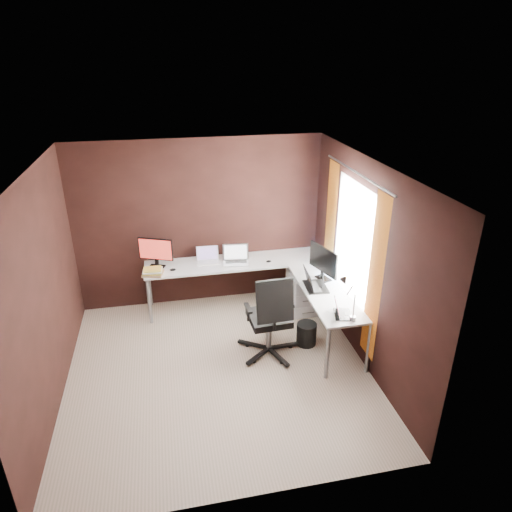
{
  "coord_description": "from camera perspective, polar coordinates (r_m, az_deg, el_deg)",
  "views": [
    {
      "loc": [
        -0.47,
        -4.52,
        3.61
      ],
      "look_at": [
        0.67,
        0.95,
        1.05
      ],
      "focal_mm": 32.0,
      "sensor_mm": 36.0,
      "label": 1
    }
  ],
  "objects": [
    {
      "name": "room",
      "position": [
        5.21,
        -1.53,
        -1.97
      ],
      "size": [
        3.6,
        3.6,
        2.5
      ],
      "color": "#C8B09C",
      "rests_on": "ground"
    },
    {
      "name": "desk",
      "position": [
        6.42,
        1.37,
        -2.55
      ],
      "size": [
        2.65,
        2.25,
        0.73
      ],
      "color": "white",
      "rests_on": "ground"
    },
    {
      "name": "drawer_pedestal",
      "position": [
        6.84,
        5.94,
        -4.48
      ],
      "size": [
        0.42,
        0.5,
        0.6
      ],
      "primitive_type": "cube",
      "color": "white",
      "rests_on": "ground"
    },
    {
      "name": "monitor_left",
      "position": [
        6.63,
        -12.43,
        0.6
      ],
      "size": [
        0.47,
        0.24,
        0.44
      ],
      "rotation": [
        0.0,
        0.0,
        -0.4
      ],
      "color": "black",
      "rests_on": "desk"
    },
    {
      "name": "monitor_right",
      "position": [
        6.18,
        8.42,
        -0.67
      ],
      "size": [
        0.22,
        0.56,
        0.47
      ],
      "rotation": [
        0.0,
        0.0,
        1.88
      ],
      "color": "black",
      "rests_on": "desk"
    },
    {
      "name": "laptop_white",
      "position": [
        6.76,
        -6.04,
        -0.31
      ],
      "size": [
        0.33,
        0.24,
        0.22
      ],
      "rotation": [
        0.0,
        0.0,
        -0.05
      ],
      "color": "white",
      "rests_on": "desk"
    },
    {
      "name": "laptop_silver",
      "position": [
        6.71,
        -2.53,
        -0.33
      ],
      "size": [
        0.41,
        0.31,
        0.25
      ],
      "rotation": [
        0.0,
        0.0,
        -0.1
      ],
      "color": "silver",
      "rests_on": "desk"
    },
    {
      "name": "laptop_black_big",
      "position": [
        6.04,
        7.15,
        -3.46
      ],
      "size": [
        0.31,
        0.41,
        0.26
      ],
      "rotation": [
        0.0,
        0.0,
        1.5
      ],
      "color": "black",
      "rests_on": "desk"
    },
    {
      "name": "laptop_black_small",
      "position": [
        5.5,
        10.51,
        -6.88
      ],
      "size": [
        0.26,
        0.31,
        0.18
      ],
      "rotation": [
        0.0,
        0.0,
        1.31
      ],
      "color": "black",
      "rests_on": "desk"
    },
    {
      "name": "book_stack",
      "position": [
        6.5,
        -12.8,
        -1.93
      ],
      "size": [
        0.32,
        0.28,
        0.09
      ],
      "rotation": [
        0.0,
        0.0,
        -0.12
      ],
      "color": "#A17C56",
      "rests_on": "desk"
    },
    {
      "name": "mouse_left",
      "position": [
        6.56,
        -10.34,
        -1.69
      ],
      "size": [
        0.09,
        0.06,
        0.03
      ],
      "primitive_type": "ellipsoid",
      "rotation": [
        0.0,
        0.0,
        0.01
      ],
      "color": "black",
      "rests_on": "desk"
    },
    {
      "name": "mouse_corner",
      "position": [
        6.71,
        1.59,
        -0.68
      ],
      "size": [
        0.09,
        0.07,
        0.03
      ],
      "primitive_type": "ellipsoid",
      "rotation": [
        0.0,
        0.0,
        -0.2
      ],
      "color": "black",
      "rests_on": "desk"
    },
    {
      "name": "desk_lamp",
      "position": [
        5.31,
        11.38,
        -4.61
      ],
      "size": [
        0.18,
        0.21,
        0.52
      ],
      "rotation": [
        0.0,
        0.0,
        0.26
      ],
      "color": "slate",
      "rests_on": "desk"
    },
    {
      "name": "office_chair",
      "position": [
        5.86,
        1.73,
        -9.34
      ],
      "size": [
        0.65,
        0.65,
        1.15
      ],
      "rotation": [
        0.0,
        0.0,
        0.05
      ],
      "color": "black",
      "rests_on": "ground"
    },
    {
      "name": "wastebasket",
      "position": [
        6.17,
        6.32,
        -9.64
      ],
      "size": [
        0.31,
        0.31,
        0.3
      ],
      "primitive_type": "cylinder",
      "rotation": [
        0.0,
        0.0,
        0.17
      ],
      "color": "black",
      "rests_on": "ground"
    }
  ]
}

